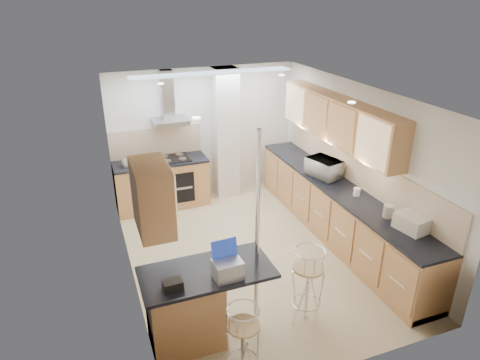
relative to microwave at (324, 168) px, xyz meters
name	(u,v)px	position (x,y,z in m)	size (l,w,h in m)	color
ground	(251,253)	(-1.46, -0.41, -1.07)	(4.80, 4.80, 0.00)	tan
room_shell	(263,150)	(-1.14, -0.03, 0.47)	(3.64, 4.84, 2.51)	white
right_counter	(336,211)	(0.04, -0.41, -0.61)	(0.63, 4.40, 0.92)	#AE7845
back_counter	(162,183)	(-2.41, 1.69, -0.61)	(1.70, 0.63, 0.92)	#AE7845
peninsula	(208,304)	(-2.59, -1.86, -0.60)	(1.47, 0.72, 0.94)	#AE7845
microwave	(324,168)	(0.00, 0.00, 0.00)	(0.56, 0.38, 0.31)	white
laptop	(228,269)	(-2.41, -2.06, -0.03)	(0.30, 0.23, 0.21)	#94979B
bag	(173,285)	(-3.01, -2.04, -0.08)	(0.20, 0.14, 0.11)	black
bar_stool_near	(243,342)	(-2.41, -2.51, -0.63)	(0.36, 0.36, 0.88)	tan
bar_stool_end	(307,285)	(-1.36, -1.97, -0.58)	(0.40, 0.40, 0.99)	tan
jar_a	(320,166)	(0.09, 0.27, -0.07)	(0.12, 0.12, 0.16)	beige
jar_b	(309,164)	(-0.05, 0.40, -0.08)	(0.11, 0.11, 0.15)	beige
jar_c	(388,211)	(0.09, -1.53, -0.07)	(0.14, 0.14, 0.18)	#B1A98D
jar_d	(357,192)	(0.09, -0.81, -0.09)	(0.10, 0.10, 0.12)	white
bread_bin	(412,223)	(0.16, -1.92, -0.05)	(0.31, 0.40, 0.21)	beige
kettle	(126,162)	(-3.02, 1.58, -0.05)	(0.16, 0.16, 0.20)	#A6A9AB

